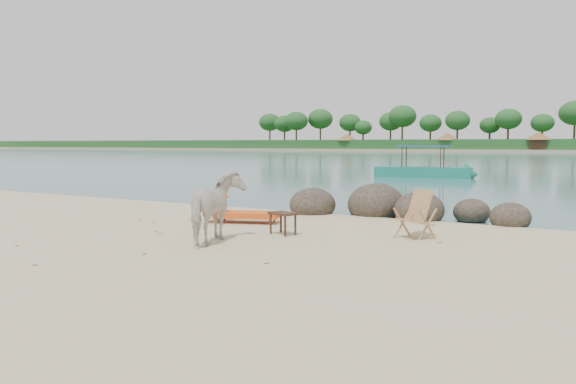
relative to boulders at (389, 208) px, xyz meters
name	(u,v)px	position (x,y,z in m)	size (l,w,h in m)	color
water	(571,157)	(-1.07, 83.43, -0.23)	(400.00, 400.00, 0.00)	#346568
boulders	(389,208)	(0.00, 0.00, 0.00)	(6.57, 3.03, 1.21)	#332822
cow	(217,209)	(-1.46, -5.99, 0.50)	(0.78, 1.72, 1.45)	silver
side_table	(283,225)	(-0.82, -4.45, 0.02)	(0.61, 0.40, 0.50)	black
lounge_chair	(247,212)	(-2.60, -3.30, 0.08)	(2.05, 0.72, 0.61)	orange
deck_chair	(415,216)	(1.86, -3.42, 0.28)	(0.66, 0.72, 1.03)	tan
boat_near	(423,151)	(-4.99, 19.34, 1.37)	(6.58, 1.48, 3.20)	#1C7B68
dead_leaves	(185,236)	(-2.66, -5.58, -0.23)	(7.89, 7.19, 0.00)	brown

